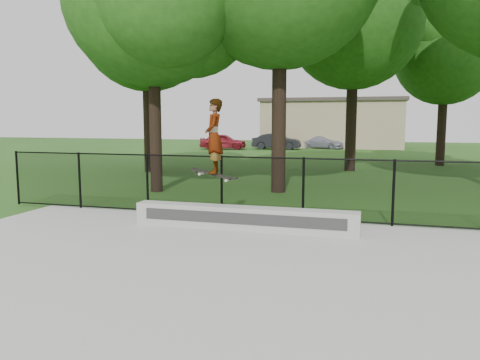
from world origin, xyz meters
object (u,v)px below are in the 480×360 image
Objects in this scene: car_c at (322,142)px; car_b at (277,141)px; car_a at (223,141)px; grind_ledge at (243,218)px; skater_airborne at (214,138)px.

car_b is at bearing 137.36° from car_c.
car_a is at bearing 101.92° from car_b.
car_a is 4.43m from car_b.
skater_airborne reaches higher than grind_ledge.
grind_ledge is 30.71m from car_c.
car_a reaches higher than car_c.
car_a is at bearing 128.51° from car_c.
car_a is 8.42m from car_c.
grind_ledge is at bearing -168.90° from car_a.
skater_airborne is (4.39, -28.60, 1.38)m from car_b.
car_a is at bearing 107.52° from skater_airborne.
car_b is at bearing 100.00° from grind_ledge.
skater_airborne is at bearing -170.14° from car_a.
skater_airborne reaches higher than car_c.
car_b is 1.02× the size of car_c.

